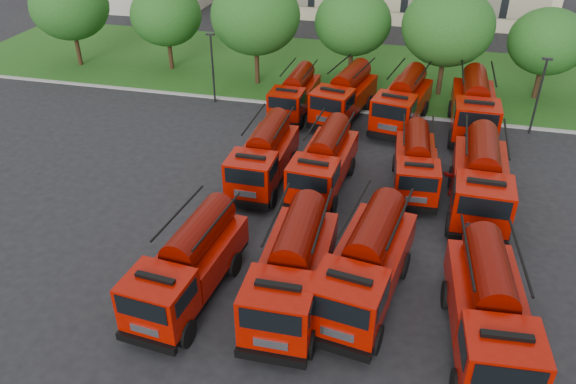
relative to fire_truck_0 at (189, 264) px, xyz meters
name	(u,v)px	position (x,y,z in m)	size (l,w,h in m)	color
ground	(292,267)	(3.70, 2.75, -1.62)	(140.00, 140.00, 0.00)	black
lawn	(365,73)	(3.70, 28.75, -1.56)	(70.00, 16.00, 0.12)	#1D4A13
curb	(351,111)	(3.70, 20.65, -1.55)	(70.00, 0.30, 0.14)	gray
tree_0	(69,6)	(-20.30, 24.75, 3.39)	(6.30, 6.30, 7.70)	#382314
tree_1	(166,15)	(-12.30, 25.75, 2.92)	(5.71, 5.71, 6.98)	#382314
tree_2	(255,16)	(-4.30, 24.25, 3.73)	(6.72, 6.72, 8.22)	#382314
tree_3	(353,22)	(2.70, 26.75, 3.06)	(5.88, 5.88, 7.19)	#382314
tree_4	(448,26)	(9.70, 25.25, 3.60)	(6.55, 6.55, 8.01)	#382314
tree_5	(547,42)	(16.70, 26.25, 2.72)	(5.46, 5.46, 6.68)	#382314
lamp_post_0	(212,64)	(-6.30, 19.95, 1.27)	(0.60, 0.25, 5.11)	black
lamp_post_1	(539,92)	(15.70, 19.95, 1.27)	(0.60, 0.25, 5.11)	black
fire_truck_0	(189,264)	(0.00, 0.00, 0.00)	(3.14, 7.30, 3.23)	black
fire_truck_1	(293,268)	(4.24, 0.64, 0.11)	(2.91, 7.62, 3.44)	black
fire_truck_2	(366,264)	(7.07, 1.63, 0.11)	(3.72, 7.90, 3.46)	black
fire_truck_3	(489,310)	(11.79, 0.07, 0.09)	(3.21, 7.65, 3.40)	black
fire_truck_4	(264,156)	(0.41, 9.82, -0.02)	(2.64, 7.03, 3.19)	black
fire_truck_5	(324,161)	(3.75, 10.00, -0.02)	(2.94, 7.14, 3.18)	black
fire_truck_6	(416,163)	(8.61, 11.22, -0.14)	(2.70, 6.59, 2.94)	black
fire_truck_7	(480,179)	(11.88, 9.77, 0.16)	(3.03, 7.86, 3.55)	black
fire_truck_8	(295,94)	(-0.09, 19.44, -0.16)	(2.57, 6.50, 2.92)	black
fire_truck_9	(345,95)	(3.36, 19.62, 0.03)	(3.88, 7.56, 3.28)	black
fire_truck_10	(403,101)	(7.30, 19.44, 0.06)	(3.81, 7.67, 3.34)	black
fire_truck_11	(474,106)	(11.88, 19.42, 0.16)	(2.89, 7.80, 3.54)	black
firefighter_0	(349,349)	(6.94, -1.42, -1.62)	(0.65, 0.48, 1.79)	#A20C0C
firefighter_1	(286,344)	(4.56, -1.76, -1.62)	(0.90, 0.49, 1.84)	#A20C0C
firefighter_4	(265,194)	(0.81, 8.46, -1.62)	(0.72, 0.47, 1.48)	black
firefighter_5	(453,196)	(10.80, 10.71, -1.62)	(1.79, 0.77, 1.93)	#A20C0C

